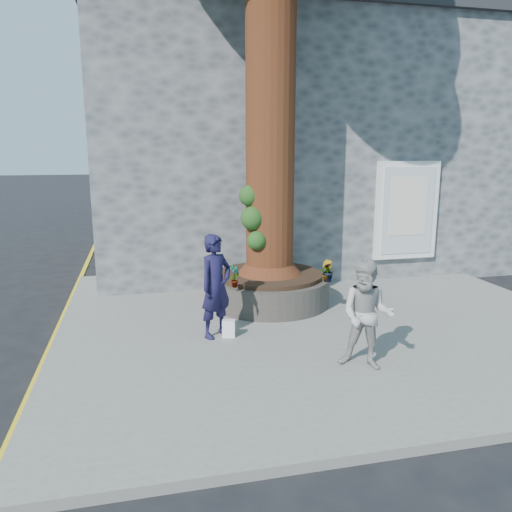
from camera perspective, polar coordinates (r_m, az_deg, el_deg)
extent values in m
plane|color=black|center=(7.82, -0.46, -10.87)|extent=(120.00, 120.00, 0.00)
cube|color=slate|center=(9.10, 7.45, -7.21)|extent=(9.00, 8.00, 0.12)
cube|color=yellow|center=(8.70, -22.31, -9.35)|extent=(0.10, 30.00, 0.01)
cube|color=#4B4D50|center=(14.80, 2.87, 11.86)|extent=(10.00, 8.00, 6.00)
cube|color=black|center=(15.12, 3.01, 23.88)|extent=(10.30, 8.30, 0.30)
cube|color=white|center=(11.82, 16.81, 5.00)|extent=(1.50, 0.12, 2.20)
cube|color=silver|center=(11.77, 16.96, 4.96)|extent=(1.25, 0.04, 1.95)
cube|color=silver|center=(11.74, 17.04, 5.44)|extent=(0.90, 0.02, 1.30)
cylinder|color=black|center=(9.70, 1.54, -3.89)|extent=(2.30, 2.30, 0.52)
cylinder|color=black|center=(9.63, 1.55, -2.17)|extent=(2.04, 2.04, 0.08)
cylinder|color=#462611|center=(9.44, 1.69, 20.73)|extent=(0.90, 0.90, 7.50)
cone|color=#462611|center=(9.54, 1.56, 0.10)|extent=(1.24, 1.24, 0.70)
sphere|color=#143E14|center=(9.13, -0.40, 4.34)|extent=(0.44, 0.44, 0.44)
sphere|color=#143E14|center=(9.11, 0.11, 1.78)|extent=(0.36, 0.36, 0.36)
sphere|color=#143E14|center=(9.20, -0.70, 6.90)|extent=(0.40, 0.40, 0.40)
imported|color=#161334|center=(7.87, -4.61, -3.45)|extent=(0.72, 0.67, 1.65)
imported|color=#A8A4A1|center=(6.90, 12.56, -6.61)|extent=(0.92, 0.88, 1.50)
cube|color=white|center=(8.02, -3.14, -8.27)|extent=(0.22, 0.17, 0.28)
imported|color=gray|center=(8.58, -2.49, -2.27)|extent=(0.26, 0.24, 0.41)
imported|color=gray|center=(9.04, 8.15, -1.70)|extent=(0.26, 0.27, 0.39)
imported|color=gray|center=(9.05, 8.15, -1.83)|extent=(0.25, 0.25, 0.35)
imported|color=gray|center=(9.06, 8.14, -2.04)|extent=(0.33, 0.33, 0.28)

